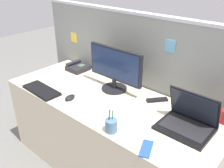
{
  "coord_description": "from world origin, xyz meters",
  "views": [
    {
      "loc": [
        1.17,
        -1.28,
        1.74
      ],
      "look_at": [
        0.0,
        0.05,
        0.85
      ],
      "focal_mm": 39.44,
      "sensor_mm": 36.0,
      "label": 1
    }
  ],
  "objects_px": {
    "desk_phone": "(78,67)",
    "cell_phone_blue_case": "(146,149)",
    "laptop": "(188,120)",
    "pen_cup": "(111,125)",
    "desktop_monitor": "(115,68)",
    "keyboard_main": "(41,90)",
    "cell_phone_silver_slab": "(41,74)",
    "computer_mouse_right_hand": "(70,97)",
    "cell_phone_white_slab": "(130,116)",
    "tv_remote": "(157,100)"
  },
  "relations": [
    {
      "from": "desk_phone",
      "to": "cell_phone_blue_case",
      "type": "xyz_separation_m",
      "value": [
        1.21,
        -0.53,
        -0.02
      ]
    },
    {
      "from": "laptop",
      "to": "pen_cup",
      "type": "bearing_deg",
      "value": -133.65
    },
    {
      "from": "desktop_monitor",
      "to": "keyboard_main",
      "type": "distance_m",
      "value": 0.66
    },
    {
      "from": "pen_cup",
      "to": "cell_phone_silver_slab",
      "type": "bearing_deg",
      "value": 169.37
    },
    {
      "from": "laptop",
      "to": "computer_mouse_right_hand",
      "type": "xyz_separation_m",
      "value": [
        -0.89,
        -0.28,
        -0.04
      ]
    },
    {
      "from": "pen_cup",
      "to": "cell_phone_white_slab",
      "type": "relative_size",
      "value": 1.11
    },
    {
      "from": "keyboard_main",
      "to": "computer_mouse_right_hand",
      "type": "relative_size",
      "value": 3.73
    },
    {
      "from": "laptop",
      "to": "tv_remote",
      "type": "bearing_deg",
      "value": 154.45
    },
    {
      "from": "laptop",
      "to": "computer_mouse_right_hand",
      "type": "bearing_deg",
      "value": -162.44
    },
    {
      "from": "keyboard_main",
      "to": "cell_phone_white_slab",
      "type": "height_order",
      "value": "keyboard_main"
    },
    {
      "from": "laptop",
      "to": "cell_phone_white_slab",
      "type": "relative_size",
      "value": 2.25
    },
    {
      "from": "cell_phone_silver_slab",
      "to": "keyboard_main",
      "type": "bearing_deg",
      "value": -67.27
    },
    {
      "from": "cell_phone_blue_case",
      "to": "desk_phone",
      "type": "bearing_deg",
      "value": 133.38
    },
    {
      "from": "desk_phone",
      "to": "cell_phone_blue_case",
      "type": "height_order",
      "value": "desk_phone"
    },
    {
      "from": "pen_cup",
      "to": "cell_phone_blue_case",
      "type": "height_order",
      "value": "pen_cup"
    },
    {
      "from": "desk_phone",
      "to": "cell_phone_blue_case",
      "type": "relative_size",
      "value": 1.27
    },
    {
      "from": "laptop",
      "to": "desktop_monitor",
      "type": "bearing_deg",
      "value": 172.53
    },
    {
      "from": "laptop",
      "to": "pen_cup",
      "type": "relative_size",
      "value": 2.02
    },
    {
      "from": "keyboard_main",
      "to": "computer_mouse_right_hand",
      "type": "height_order",
      "value": "computer_mouse_right_hand"
    },
    {
      "from": "laptop",
      "to": "cell_phone_blue_case",
      "type": "height_order",
      "value": "laptop"
    },
    {
      "from": "desk_phone",
      "to": "tv_remote",
      "type": "height_order",
      "value": "desk_phone"
    },
    {
      "from": "computer_mouse_right_hand",
      "to": "pen_cup",
      "type": "distance_m",
      "value": 0.54
    },
    {
      "from": "desktop_monitor",
      "to": "keyboard_main",
      "type": "bearing_deg",
      "value": -134.45
    },
    {
      "from": "pen_cup",
      "to": "cell_phone_blue_case",
      "type": "distance_m",
      "value": 0.28
    },
    {
      "from": "desktop_monitor",
      "to": "desk_phone",
      "type": "xyz_separation_m",
      "value": [
        -0.56,
        0.07,
        -0.17
      ]
    },
    {
      "from": "desktop_monitor",
      "to": "tv_remote",
      "type": "relative_size",
      "value": 3.16
    },
    {
      "from": "tv_remote",
      "to": "cell_phone_silver_slab",
      "type": "bearing_deg",
      "value": -124.88
    },
    {
      "from": "desktop_monitor",
      "to": "cell_phone_white_slab",
      "type": "bearing_deg",
      "value": -34.82
    },
    {
      "from": "desk_phone",
      "to": "keyboard_main",
      "type": "bearing_deg",
      "value": -77.05
    },
    {
      "from": "laptop",
      "to": "cell_phone_white_slab",
      "type": "distance_m",
      "value": 0.4
    },
    {
      "from": "desktop_monitor",
      "to": "laptop",
      "type": "relative_size",
      "value": 1.56
    },
    {
      "from": "tv_remote",
      "to": "computer_mouse_right_hand",
      "type": "bearing_deg",
      "value": -101.93
    },
    {
      "from": "computer_mouse_right_hand",
      "to": "cell_phone_blue_case",
      "type": "bearing_deg",
      "value": -15.24
    },
    {
      "from": "cell_phone_silver_slab",
      "to": "tv_remote",
      "type": "height_order",
      "value": "tv_remote"
    },
    {
      "from": "desk_phone",
      "to": "pen_cup",
      "type": "height_order",
      "value": "pen_cup"
    },
    {
      "from": "keyboard_main",
      "to": "cell_phone_white_slab",
      "type": "relative_size",
      "value": 2.44
    },
    {
      "from": "laptop",
      "to": "pen_cup",
      "type": "height_order",
      "value": "laptop"
    },
    {
      "from": "desk_phone",
      "to": "cell_phone_blue_case",
      "type": "bearing_deg",
      "value": -23.59
    },
    {
      "from": "cell_phone_silver_slab",
      "to": "desktop_monitor",
      "type": "bearing_deg",
      "value": -15.34
    },
    {
      "from": "cell_phone_blue_case",
      "to": "cell_phone_white_slab",
      "type": "relative_size",
      "value": 1.01
    },
    {
      "from": "cell_phone_blue_case",
      "to": "cell_phone_silver_slab",
      "type": "bearing_deg",
      "value": 148.69
    },
    {
      "from": "desktop_monitor",
      "to": "pen_cup",
      "type": "height_order",
      "value": "desktop_monitor"
    },
    {
      "from": "cell_phone_silver_slab",
      "to": "cell_phone_blue_case",
      "type": "bearing_deg",
      "value": -42.89
    },
    {
      "from": "cell_phone_blue_case",
      "to": "tv_remote",
      "type": "relative_size",
      "value": 0.91
    },
    {
      "from": "cell_phone_blue_case",
      "to": "cell_phone_white_slab",
      "type": "distance_m",
      "value": 0.35
    },
    {
      "from": "cell_phone_blue_case",
      "to": "cell_phone_silver_slab",
      "type": "distance_m",
      "value": 1.41
    },
    {
      "from": "pen_cup",
      "to": "cell_phone_silver_slab",
      "type": "relative_size",
      "value": 1.2
    },
    {
      "from": "desk_phone",
      "to": "cell_phone_white_slab",
      "type": "xyz_separation_m",
      "value": [
        0.93,
        -0.32,
        -0.02
      ]
    },
    {
      "from": "desktop_monitor",
      "to": "cell_phone_blue_case",
      "type": "relative_size",
      "value": 3.49
    },
    {
      "from": "cell_phone_silver_slab",
      "to": "computer_mouse_right_hand",
      "type": "bearing_deg",
      "value": -45.8
    }
  ]
}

